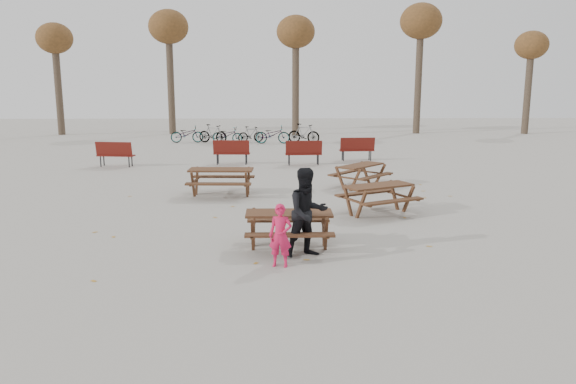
{
  "coord_description": "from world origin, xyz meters",
  "views": [
    {
      "loc": [
        -0.27,
        -11.35,
        3.48
      ],
      "look_at": [
        0.0,
        1.0,
        1.0
      ],
      "focal_mm": 35.0,
      "sensor_mm": 36.0,
      "label": 1
    }
  ],
  "objects_px": {
    "child": "(280,236)",
    "picnic_table_far": "(361,176)",
    "adult": "(307,213)",
    "main_picnic_table": "(289,221)",
    "food_tray": "(307,213)",
    "picnic_table_north": "(221,182)",
    "soda_bottle": "(295,210)",
    "picnic_table_east": "(378,199)"
  },
  "relations": [
    {
      "from": "soda_bottle",
      "to": "picnic_table_east",
      "type": "xyz_separation_m",
      "value": [
        2.29,
        3.09,
        -0.46
      ]
    },
    {
      "from": "main_picnic_table",
      "to": "adult",
      "type": "relative_size",
      "value": 1.0
    },
    {
      "from": "main_picnic_table",
      "to": "picnic_table_north",
      "type": "height_order",
      "value": "picnic_table_north"
    },
    {
      "from": "main_picnic_table",
      "to": "child",
      "type": "xyz_separation_m",
      "value": [
        -0.19,
        -1.18,
        0.02
      ]
    },
    {
      "from": "main_picnic_table",
      "to": "adult",
      "type": "height_order",
      "value": "adult"
    },
    {
      "from": "picnic_table_north",
      "to": "picnic_table_far",
      "type": "bearing_deg",
      "value": 18.25
    },
    {
      "from": "picnic_table_far",
      "to": "main_picnic_table",
      "type": "bearing_deg",
      "value": -157.85
    },
    {
      "from": "child",
      "to": "adult",
      "type": "height_order",
      "value": "adult"
    },
    {
      "from": "soda_bottle",
      "to": "child",
      "type": "bearing_deg",
      "value": -106.25
    },
    {
      "from": "picnic_table_east",
      "to": "soda_bottle",
      "type": "bearing_deg",
      "value": -152.85
    },
    {
      "from": "picnic_table_east",
      "to": "picnic_table_far",
      "type": "height_order",
      "value": "picnic_table_east"
    },
    {
      "from": "food_tray",
      "to": "picnic_table_north",
      "type": "relative_size",
      "value": 0.09
    },
    {
      "from": "food_tray",
      "to": "soda_bottle",
      "type": "bearing_deg",
      "value": 166.31
    },
    {
      "from": "picnic_table_far",
      "to": "food_tray",
      "type": "bearing_deg",
      "value": -154.77
    },
    {
      "from": "adult",
      "to": "picnic_table_north",
      "type": "bearing_deg",
      "value": 88.41
    },
    {
      "from": "soda_bottle",
      "to": "picnic_table_north",
      "type": "xyz_separation_m",
      "value": [
        -2.06,
        5.54,
        -0.43
      ]
    },
    {
      "from": "child",
      "to": "picnic_table_north",
      "type": "relative_size",
      "value": 0.63
    },
    {
      "from": "picnic_table_far",
      "to": "picnic_table_east",
      "type": "bearing_deg",
      "value": -138.72
    },
    {
      "from": "food_tray",
      "to": "child",
      "type": "xyz_separation_m",
      "value": [
        -0.55,
        -1.04,
        -0.19
      ]
    },
    {
      "from": "child",
      "to": "picnic_table_far",
      "type": "distance_m",
      "value": 8.35
    },
    {
      "from": "child",
      "to": "picnic_table_far",
      "type": "xyz_separation_m",
      "value": [
        2.7,
        7.9,
        -0.23
      ]
    },
    {
      "from": "soda_bottle",
      "to": "picnic_table_north",
      "type": "height_order",
      "value": "soda_bottle"
    },
    {
      "from": "child",
      "to": "picnic_table_east",
      "type": "bearing_deg",
      "value": 68.67
    },
    {
      "from": "adult",
      "to": "picnic_table_north",
      "type": "relative_size",
      "value": 0.93
    },
    {
      "from": "main_picnic_table",
      "to": "adult",
      "type": "bearing_deg",
      "value": -58.39
    },
    {
      "from": "child",
      "to": "picnic_table_far",
      "type": "relative_size",
      "value": 0.69
    },
    {
      "from": "adult",
      "to": "main_picnic_table",
      "type": "bearing_deg",
      "value": 99.28
    },
    {
      "from": "soda_bottle",
      "to": "child",
      "type": "distance_m",
      "value": 1.17
    },
    {
      "from": "main_picnic_table",
      "to": "food_tray",
      "type": "height_order",
      "value": "food_tray"
    },
    {
      "from": "child",
      "to": "picnic_table_east",
      "type": "distance_m",
      "value": 4.94
    },
    {
      "from": "soda_bottle",
      "to": "picnic_table_far",
      "type": "xyz_separation_m",
      "value": [
        2.38,
        6.8,
        -0.47
      ]
    },
    {
      "from": "soda_bottle",
      "to": "adult",
      "type": "relative_size",
      "value": 0.09
    },
    {
      "from": "picnic_table_north",
      "to": "child",
      "type": "bearing_deg",
      "value": -72.93
    },
    {
      "from": "main_picnic_table",
      "to": "soda_bottle",
      "type": "bearing_deg",
      "value": -32.55
    },
    {
      "from": "adult",
      "to": "food_tray",
      "type": "bearing_deg",
      "value": 66.04
    },
    {
      "from": "main_picnic_table",
      "to": "picnic_table_east",
      "type": "bearing_deg",
      "value": 51.15
    },
    {
      "from": "food_tray",
      "to": "picnic_table_north",
      "type": "distance_m",
      "value": 6.06
    },
    {
      "from": "adult",
      "to": "child",
      "type": "bearing_deg",
      "value": -153.6
    },
    {
      "from": "child",
      "to": "picnic_table_north",
      "type": "xyz_separation_m",
      "value": [
        -1.74,
        6.64,
        -0.19
      ]
    },
    {
      "from": "adult",
      "to": "soda_bottle",
      "type": "bearing_deg",
      "value": 92.02
    },
    {
      "from": "soda_bottle",
      "to": "adult",
      "type": "bearing_deg",
      "value": -65.65
    },
    {
      "from": "picnic_table_east",
      "to": "picnic_table_north",
      "type": "relative_size",
      "value": 0.94
    }
  ]
}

